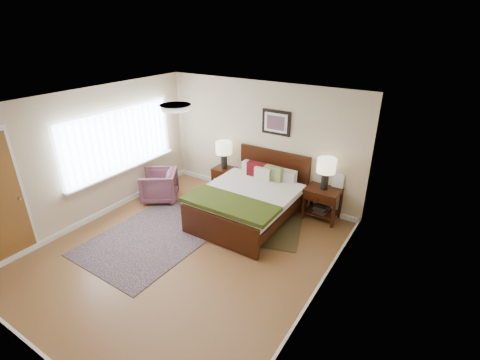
{
  "coord_description": "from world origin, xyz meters",
  "views": [
    {
      "loc": [
        3.37,
        -3.59,
        3.58
      ],
      "look_at": [
        0.43,
        1.01,
        1.05
      ],
      "focal_mm": 26.0,
      "sensor_mm": 36.0,
      "label": 1
    }
  ],
  "objects": [
    {
      "name": "nightstand_left",
      "position": [
        -0.79,
        2.25,
        0.43
      ],
      "size": [
        0.46,
        0.42,
        0.55
      ],
      "color": "#351708",
      "rests_on": "ground"
    },
    {
      "name": "armchair",
      "position": [
        -1.72,
        1.15,
        0.33
      ],
      "size": [
        1.01,
        1.0,
        0.67
      ],
      "primitive_type": "imported",
      "rotation": [
        0.0,
        0.0,
        -0.97
      ],
      "color": "brown",
      "rests_on": "ground"
    },
    {
      "name": "lamp_right",
      "position": [
        1.53,
        2.27,
        1.08
      ],
      "size": [
        0.35,
        0.35,
        0.61
      ],
      "color": "black",
      "rests_on": "nightstand_right"
    },
    {
      "name": "wall_art",
      "position": [
        0.35,
        2.47,
        1.72
      ],
      "size": [
        0.62,
        0.05,
        0.5
      ],
      "color": "black",
      "rests_on": "back_wall"
    },
    {
      "name": "lamp_left",
      "position": [
        -0.79,
        2.27,
        0.98
      ],
      "size": [
        0.35,
        0.35,
        0.61
      ],
      "color": "black",
      "rests_on": "nightstand_left"
    },
    {
      "name": "ceiling",
      "position": [
        0.0,
        0.0,
        2.5
      ],
      "size": [
        4.5,
        5.0,
        0.02
      ],
      "primitive_type": "cube",
      "color": "white",
      "rests_on": "back_wall"
    },
    {
      "name": "nightstand_right",
      "position": [
        1.53,
        2.26,
        0.39
      ],
      "size": [
        0.65,
        0.49,
        0.65
      ],
      "color": "#351708",
      "rests_on": "ground"
    },
    {
      "name": "rug_navy",
      "position": [
        0.98,
        1.44,
        0.01
      ],
      "size": [
        1.21,
        1.49,
        0.01
      ],
      "primitive_type": "cube",
      "rotation": [
        0.0,
        0.0,
        0.31
      ],
      "color": "black",
      "rests_on": "ground"
    },
    {
      "name": "back_wall",
      "position": [
        0.0,
        2.5,
        1.25
      ],
      "size": [
        4.5,
        0.04,
        2.5
      ],
      "primitive_type": "cube",
      "color": "#C0B08B",
      "rests_on": "ground"
    },
    {
      "name": "bed",
      "position": [
        0.35,
        1.48,
        0.52
      ],
      "size": [
        1.72,
        2.08,
        1.12
      ],
      "color": "#351708",
      "rests_on": "ground"
    },
    {
      "name": "window",
      "position": [
        -2.2,
        0.7,
        1.38
      ],
      "size": [
        0.11,
        2.72,
        1.32
      ],
      "color": "silver",
      "rests_on": "left_wall"
    },
    {
      "name": "left_wall",
      "position": [
        -2.25,
        0.0,
        1.25
      ],
      "size": [
        0.04,
        5.0,
        2.5
      ],
      "primitive_type": "cube",
      "color": "#C0B08B",
      "rests_on": "ground"
    },
    {
      "name": "front_wall",
      "position": [
        0.0,
        -2.5,
        1.25
      ],
      "size": [
        4.5,
        0.04,
        2.5
      ],
      "primitive_type": "cube",
      "color": "#C0B08B",
      "rests_on": "ground"
    },
    {
      "name": "rug_persian",
      "position": [
        -0.78,
        0.02,
        0.01
      ],
      "size": [
        1.82,
        2.53,
        0.01
      ],
      "primitive_type": "cube",
      "rotation": [
        0.0,
        0.0,
        -0.02
      ],
      "color": "#0B0E38",
      "rests_on": "ground"
    },
    {
      "name": "right_wall",
      "position": [
        2.25,
        0.0,
        1.25
      ],
      "size": [
        0.04,
        5.0,
        2.5
      ],
      "primitive_type": "cube",
      "color": "#C0B08B",
      "rests_on": "ground"
    },
    {
      "name": "floor",
      "position": [
        0.0,
        0.0,
        0.0
      ],
      "size": [
        5.0,
        5.0,
        0.0
      ],
      "primitive_type": "plane",
      "color": "brown",
      "rests_on": "ground"
    },
    {
      "name": "ceil_fixture",
      "position": [
        0.0,
        0.0,
        2.47
      ],
      "size": [
        0.44,
        0.44,
        0.08
      ],
      "color": "white",
      "rests_on": "ceiling"
    }
  ]
}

